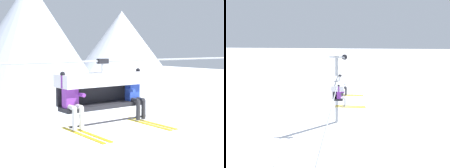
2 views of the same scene
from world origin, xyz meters
TOP-DOWN VIEW (x-y plane):
  - lift_tower_far at (7.70, -0.02)m, footprint 0.36×1.88m
  - lift_cable at (-0.11, -0.80)m, footprint 17.62×0.05m
  - chairlift_chair at (-0.29, -0.73)m, footprint 2.25×0.74m
  - skier_purple at (-1.21, -0.94)m, footprint 0.48×1.70m
  - skier_blue at (0.63, -0.94)m, footprint 0.48×1.70m

SIDE VIEW (x-z plane):
  - lift_tower_far at x=7.70m, z-range 0.16..7.88m
  - skier_blue at x=0.63m, z-range 5.92..7.25m
  - skier_purple at x=-1.21m, z-range 5.92..7.25m
  - chairlift_chair at x=-0.29m, z-range 6.10..7.60m
  - lift_cable at x=-0.11m, z-range 7.41..7.46m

